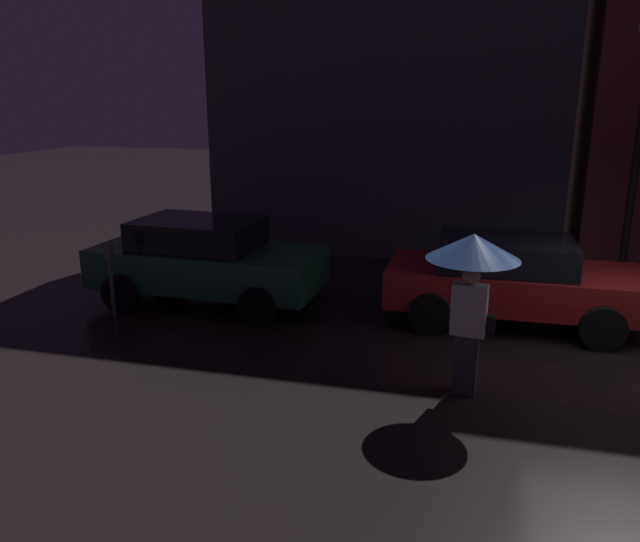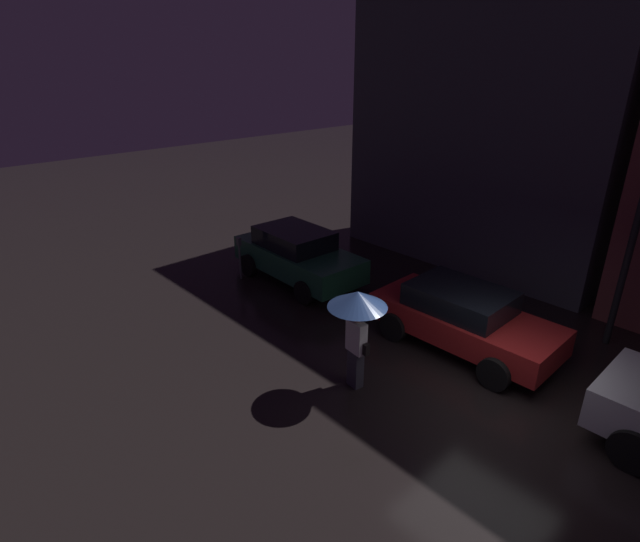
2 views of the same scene
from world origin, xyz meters
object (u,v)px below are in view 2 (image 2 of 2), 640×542
Objects in this scene: pedestrian_with_umbrella at (357,311)px; parked_car_red at (463,317)px; parking_meter at (240,254)px; parked_car_green at (297,254)px.

parked_car_red is at bearing -95.07° from pedestrian_with_umbrella.
parking_meter is (-5.65, 1.26, -0.85)m from pedestrian_with_umbrella.
pedestrian_with_umbrella is (-0.59, -2.68, 0.89)m from parked_car_red.
parked_car_green is 5.11m from parked_car_red.
parked_car_red is at bearing 4.98° from parked_car_green.
parked_car_red is 2.89m from pedestrian_with_umbrella.
pedestrian_with_umbrella is 5.85m from parking_meter.
parked_car_red is (5.10, 0.27, -0.04)m from parked_car_green.
pedestrian_with_umbrella is 1.62× the size of parking_meter.
parking_meter is (-6.23, -1.42, 0.04)m from parked_car_red.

